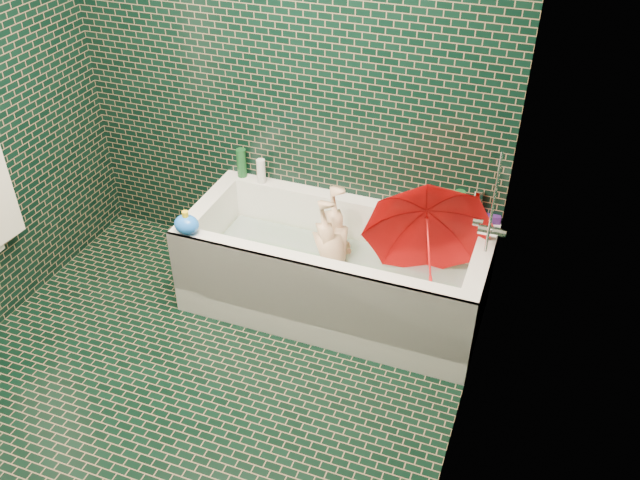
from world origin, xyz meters
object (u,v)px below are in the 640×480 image
at_px(rubber_duck, 445,213).
at_px(bath_toy, 187,224).
at_px(bathtub, 334,278).
at_px(child, 334,261).
at_px(umbrella, 429,247).

relative_size(rubber_duck, bath_toy, 0.68).
height_order(bathtub, bath_toy, bath_toy).
bearing_deg(child, bath_toy, -57.27).
xyz_separation_m(child, umbrella, (0.53, -0.04, 0.27)).
bearing_deg(bath_toy, umbrella, 37.25).
relative_size(umbrella, rubber_duck, 5.59).
height_order(bathtub, child, bathtub).
distance_m(rubber_duck, bath_toy, 1.43).
bearing_deg(bath_toy, rubber_duck, 50.08).
xyz_separation_m(bathtub, child, (-0.01, 0.03, 0.10)).
height_order(umbrella, bath_toy, umbrella).
distance_m(bathtub, bath_toy, 0.90).
distance_m(bathtub, umbrella, 0.64).
bearing_deg(child, rubber_duck, 125.41).
bearing_deg(umbrella, rubber_duck, 77.36).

